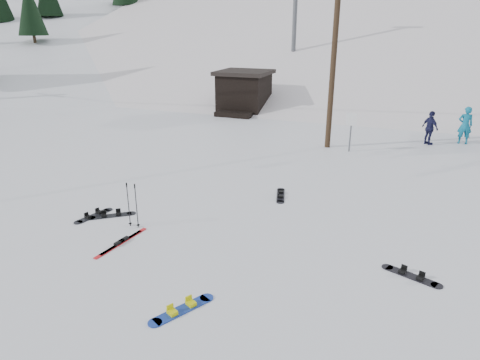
% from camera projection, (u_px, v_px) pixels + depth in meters
% --- Properties ---
extents(ground, '(200.00, 200.00, 0.00)m').
position_uv_depth(ground, '(119.00, 299.00, 9.36)').
color(ground, white).
rests_on(ground, ground).
extents(ski_slope, '(60.00, 85.24, 65.97)m').
position_uv_depth(ski_slope, '(360.00, 154.00, 61.63)').
color(ski_slope, white).
rests_on(ski_slope, ground).
extents(ridge_left, '(47.54, 95.03, 58.38)m').
position_uv_depth(ridge_left, '(121.00, 136.00, 67.40)').
color(ridge_left, white).
rests_on(ridge_left, ground).
extents(treeline_left, '(20.00, 64.00, 10.00)m').
position_uv_depth(treeline_left, '(88.00, 70.00, 55.94)').
color(treeline_left, black).
rests_on(treeline_left, ground).
extents(treeline_crest, '(50.00, 6.00, 10.00)m').
position_uv_depth(treeline_crest, '(384.00, 54.00, 84.64)').
color(treeline_crest, black).
rests_on(treeline_crest, ski_slope).
extents(utility_pole, '(2.00, 0.26, 9.00)m').
position_uv_depth(utility_pole, '(334.00, 47.00, 19.33)').
color(utility_pole, '#3A2819').
rests_on(utility_pole, ground).
extents(trail_sign, '(0.50, 0.09, 1.85)m').
position_uv_depth(trail_sign, '(351.00, 125.00, 19.75)').
color(trail_sign, '#595B60').
rests_on(trail_sign, ground).
extents(lift_hut, '(3.40, 4.10, 2.75)m').
position_uv_depth(lift_hut, '(244.00, 92.00, 28.92)').
color(lift_hut, black).
rests_on(lift_hut, ground).
extents(hero_snowboard, '(0.91, 1.43, 0.11)m').
position_uv_depth(hero_snowboard, '(182.00, 309.00, 8.98)').
color(hero_snowboard, '#1A3AAA').
rests_on(hero_snowboard, ground).
extents(hero_skis, '(0.35, 1.96, 0.10)m').
position_uv_depth(hero_skis, '(121.00, 242.00, 11.74)').
color(hero_skis, '#B71217').
rests_on(hero_skis, ground).
extents(ski_poles, '(0.38, 0.10, 1.37)m').
position_uv_depth(ski_poles, '(132.00, 205.00, 12.49)').
color(ski_poles, black).
rests_on(ski_poles, ground).
extents(board_scatter_a, '(1.24, 1.03, 0.10)m').
position_uv_depth(board_scatter_a, '(111.00, 215.00, 13.39)').
color(board_scatter_a, black).
rests_on(board_scatter_a, ground).
extents(board_scatter_b, '(0.52, 1.38, 0.10)m').
position_uv_depth(board_scatter_b, '(94.00, 215.00, 13.39)').
color(board_scatter_b, black).
rests_on(board_scatter_b, ground).
extents(board_scatter_d, '(1.38, 0.70, 0.10)m').
position_uv_depth(board_scatter_d, '(411.00, 276.00, 10.19)').
color(board_scatter_d, black).
rests_on(board_scatter_d, ground).
extents(board_scatter_f, '(0.57, 1.40, 0.10)m').
position_uv_depth(board_scatter_f, '(281.00, 195.00, 14.97)').
color(board_scatter_f, black).
rests_on(board_scatter_f, ground).
extents(skier_teal, '(0.73, 0.52, 1.87)m').
position_uv_depth(skier_teal, '(465.00, 125.00, 21.21)').
color(skier_teal, '#0E6E91').
rests_on(skier_teal, ground).
extents(skier_navy, '(0.96, 1.00, 1.68)m').
position_uv_depth(skier_navy, '(430.00, 128.00, 21.10)').
color(skier_navy, '#191B40').
rests_on(skier_navy, ground).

